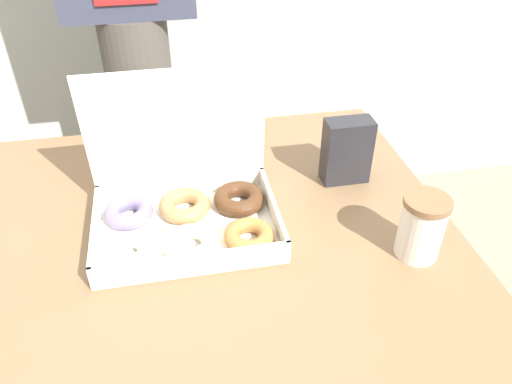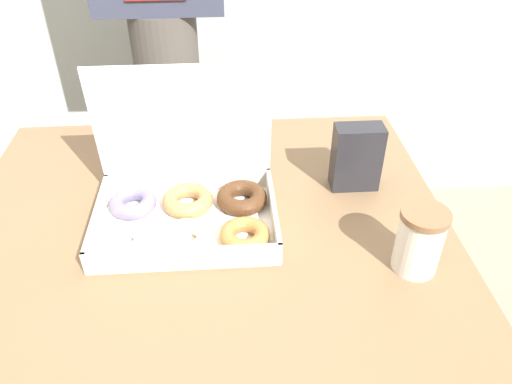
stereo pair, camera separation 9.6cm
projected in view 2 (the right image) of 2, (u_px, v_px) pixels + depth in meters
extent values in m
cube|color=brown|center=(214.00, 341.00, 1.21)|extent=(0.98, 0.86, 0.74)
cube|color=white|center=(187.00, 226.00, 0.99)|extent=(0.35, 0.25, 0.01)
cube|color=white|center=(98.00, 220.00, 0.96)|extent=(0.01, 0.25, 0.04)
cube|color=white|center=(273.00, 212.00, 0.98)|extent=(0.01, 0.25, 0.04)
cube|color=white|center=(183.00, 258.00, 0.87)|extent=(0.35, 0.01, 0.04)
cube|color=white|center=(189.00, 181.00, 1.07)|extent=(0.35, 0.01, 0.04)
cube|color=white|center=(183.00, 122.00, 0.97)|extent=(0.35, 0.03, 0.25)
torus|color=white|center=(125.00, 241.00, 0.92)|extent=(0.13, 0.13, 0.03)
torus|color=slate|center=(133.00, 203.00, 1.01)|extent=(0.13, 0.13, 0.03)
torus|color=silver|center=(185.00, 238.00, 0.93)|extent=(0.13, 0.13, 0.03)
torus|color=#B27F4C|center=(188.00, 200.00, 1.02)|extent=(0.12, 0.12, 0.03)
torus|color=#A87038|center=(245.00, 235.00, 0.93)|extent=(0.10, 0.10, 0.03)
torus|color=#4C2D19|center=(242.00, 198.00, 1.03)|extent=(0.13, 0.13, 0.03)
cylinder|color=silver|center=(419.00, 243.00, 0.87)|extent=(0.08, 0.08, 0.11)
cylinder|color=brown|center=(426.00, 215.00, 0.83)|extent=(0.08, 0.08, 0.01)
cube|color=#232328|center=(356.00, 157.00, 1.06)|extent=(0.10, 0.05, 0.15)
cylinder|color=#4C4742|center=(177.00, 157.00, 1.67)|extent=(0.19, 0.19, 0.97)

